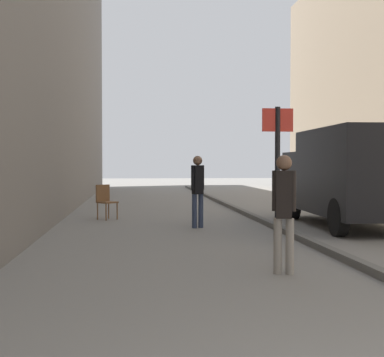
{
  "coord_description": "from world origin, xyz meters",
  "views": [
    {
      "loc": [
        -1.69,
        -1.44,
        1.53
      ],
      "look_at": [
        -0.05,
        13.7,
        1.09
      ],
      "focal_mm": 50.51,
      "sensor_mm": 36.0,
      "label": 1
    }
  ],
  "objects_px": {
    "pedestrian_mid_block": "(198,186)",
    "delivery_van": "(352,175)",
    "pedestrian_main_foreground": "(284,205)",
    "cafe_chair_near_window": "(105,199)",
    "street_sign_post": "(277,162)"
  },
  "relations": [
    {
      "from": "pedestrian_main_foreground",
      "to": "pedestrian_mid_block",
      "type": "xyz_separation_m",
      "value": [
        -0.56,
        5.36,
        0.03
      ]
    },
    {
      "from": "pedestrian_mid_block",
      "to": "street_sign_post",
      "type": "distance_m",
      "value": 2.87
    },
    {
      "from": "pedestrian_mid_block",
      "to": "cafe_chair_near_window",
      "type": "xyz_separation_m",
      "value": [
        -2.26,
        2.18,
        -0.43
      ]
    },
    {
      "from": "delivery_van",
      "to": "street_sign_post",
      "type": "height_order",
      "value": "street_sign_post"
    },
    {
      "from": "pedestrian_main_foreground",
      "to": "cafe_chair_near_window",
      "type": "height_order",
      "value": "pedestrian_main_foreground"
    },
    {
      "from": "pedestrian_main_foreground",
      "to": "cafe_chair_near_window",
      "type": "xyz_separation_m",
      "value": [
        -2.82,
        7.54,
        -0.4
      ]
    },
    {
      "from": "pedestrian_mid_block",
      "to": "delivery_van",
      "type": "xyz_separation_m",
      "value": [
        3.73,
        -0.1,
        0.27
      ]
    },
    {
      "from": "street_sign_post",
      "to": "cafe_chair_near_window",
      "type": "height_order",
      "value": "street_sign_post"
    },
    {
      "from": "pedestrian_main_foreground",
      "to": "cafe_chair_near_window",
      "type": "relative_size",
      "value": 1.75
    },
    {
      "from": "pedestrian_main_foreground",
      "to": "delivery_van",
      "type": "height_order",
      "value": "delivery_van"
    },
    {
      "from": "pedestrian_mid_block",
      "to": "delivery_van",
      "type": "height_order",
      "value": "delivery_van"
    },
    {
      "from": "pedestrian_main_foreground",
      "to": "delivery_van",
      "type": "distance_m",
      "value": 6.15
    },
    {
      "from": "pedestrian_mid_block",
      "to": "cafe_chair_near_window",
      "type": "bearing_deg",
      "value": 114.77
    },
    {
      "from": "pedestrian_main_foreground",
      "to": "cafe_chair_near_window",
      "type": "bearing_deg",
      "value": 126.16
    },
    {
      "from": "pedestrian_main_foreground",
      "to": "delivery_van",
      "type": "xyz_separation_m",
      "value": [
        3.17,
        5.26,
        0.3
      ]
    }
  ]
}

